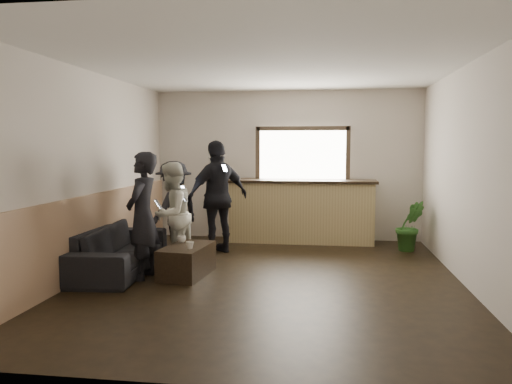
# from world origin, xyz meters

# --- Properties ---
(ground) EXTENTS (5.00, 6.00, 0.01)m
(ground) POSITION_xyz_m (0.00, 0.00, 0.00)
(ground) COLOR black
(room_shell) EXTENTS (5.01, 6.01, 2.80)m
(room_shell) POSITION_xyz_m (-0.74, 0.00, 1.47)
(room_shell) COLOR silver
(room_shell) RESTS_ON ground
(bar_counter) EXTENTS (2.70, 0.68, 2.13)m
(bar_counter) POSITION_xyz_m (0.30, 2.70, 0.64)
(bar_counter) COLOR tan
(bar_counter) RESTS_ON ground
(sofa) EXTENTS (1.02, 2.23, 0.63)m
(sofa) POSITION_xyz_m (-2.15, 0.18, 0.32)
(sofa) COLOR black
(sofa) RESTS_ON ground
(coffee_table) EXTENTS (0.62, 0.98, 0.41)m
(coffee_table) POSITION_xyz_m (-1.12, 0.04, 0.21)
(coffee_table) COLOR black
(coffee_table) RESTS_ON ground
(cup_a) EXTENTS (0.17, 0.17, 0.09)m
(cup_a) POSITION_xyz_m (-1.26, 0.25, 0.46)
(cup_a) COLOR silver
(cup_a) RESTS_ON coffee_table
(cup_b) EXTENTS (0.14, 0.14, 0.09)m
(cup_b) POSITION_xyz_m (-1.03, -0.14, 0.46)
(cup_b) COLOR silver
(cup_b) RESTS_ON coffee_table
(potted_plant) EXTENTS (0.52, 0.44, 0.86)m
(potted_plant) POSITION_xyz_m (2.15, 2.12, 0.43)
(potted_plant) COLOR #2D6623
(potted_plant) RESTS_ON ground
(person_a) EXTENTS (0.48, 0.63, 1.69)m
(person_a) POSITION_xyz_m (-1.66, -0.16, 0.85)
(person_a) COLOR black
(person_a) RESTS_ON ground
(person_b) EXTENTS (0.73, 0.86, 1.53)m
(person_b) POSITION_xyz_m (-1.50, 0.55, 0.77)
(person_b) COLOR beige
(person_b) RESTS_ON ground
(person_c) EXTENTS (0.94, 1.13, 1.53)m
(person_c) POSITION_xyz_m (-1.68, 1.27, 0.76)
(person_c) COLOR black
(person_c) RESTS_ON ground
(person_d) EXTENTS (1.11, 1.06, 1.86)m
(person_d) POSITION_xyz_m (-1.02, 1.55, 0.93)
(person_d) COLOR black
(person_d) RESTS_ON ground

